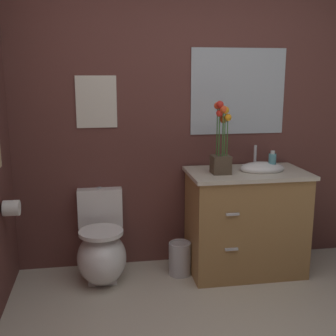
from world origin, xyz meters
The scene contains 9 objects.
wall_back centered at (0.20, 1.76, 1.25)m, with size 4.47×0.05×2.50m, color brown.
toilet centered at (-0.76, 1.47, 0.24)m, with size 0.38×0.59×0.69m.
vanity_cabinet centered at (0.41, 1.44, 0.43)m, with size 0.94×0.56×1.02m.
flower_vase centered at (0.17, 1.40, 1.05)m, with size 0.14×0.14×0.56m.
soap_bottle centered at (0.59, 1.41, 0.91)m, with size 0.06×0.06×0.16m.
trash_bin centered at (-0.14, 1.45, 0.14)m, with size 0.18×0.18×0.27m.
wall_poster centered at (-0.76, 1.73, 1.38)m, with size 0.32×0.01×0.41m, color silver.
wall_mirror centered at (0.40, 1.73, 1.45)m, with size 0.80×0.01×0.70m, color #B2BCC6.
toilet_paper_roll centered at (-1.37, 1.27, 0.68)m, with size 0.11×0.11×0.11m, color white.
Camera 1 is at (-0.76, -1.73, 1.58)m, focal length 45.98 mm.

